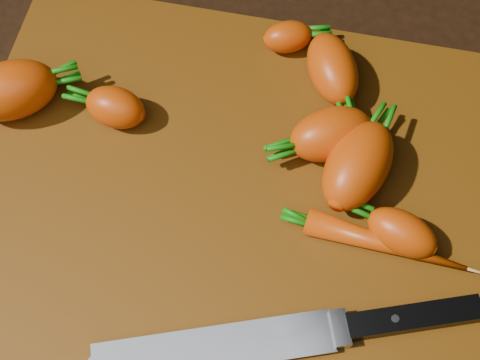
# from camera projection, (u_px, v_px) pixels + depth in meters

# --- Properties ---
(ground) EXTENTS (2.00, 2.00, 0.01)m
(ground) POSITION_uv_depth(u_px,v_px,m) (238.00, 206.00, 0.60)
(ground) COLOR black
(cutting_board) EXTENTS (0.50, 0.40, 0.01)m
(cutting_board) POSITION_uv_depth(u_px,v_px,m) (238.00, 201.00, 0.59)
(cutting_board) COLOR #4E2B08
(cutting_board) RESTS_ON ground
(carrot_0) EXTENTS (0.10, 0.09, 0.05)m
(carrot_0) POSITION_uv_depth(u_px,v_px,m) (12.00, 90.00, 0.60)
(carrot_0) COLOR #D4460A
(carrot_0) RESTS_ON cutting_board
(carrot_1) EXTENTS (0.06, 0.05, 0.04)m
(carrot_1) POSITION_uv_depth(u_px,v_px,m) (115.00, 107.00, 0.61)
(carrot_1) COLOR #D4460A
(carrot_1) RESTS_ON cutting_board
(carrot_2) EXTENTS (0.07, 0.09, 0.04)m
(carrot_2) POSITION_uv_depth(u_px,v_px,m) (332.00, 69.00, 0.62)
(carrot_2) COLOR #D4460A
(carrot_2) RESTS_ON cutting_board
(carrot_3) EXTENTS (0.08, 0.10, 0.05)m
(carrot_3) POSITION_uv_depth(u_px,v_px,m) (358.00, 165.00, 0.57)
(carrot_3) COLOR #D4460A
(carrot_3) RESTS_ON cutting_board
(carrot_4) EXTENTS (0.09, 0.08, 0.05)m
(carrot_4) POSITION_uv_depth(u_px,v_px,m) (331.00, 134.00, 0.59)
(carrot_4) COLOR #D4460A
(carrot_4) RESTS_ON cutting_board
(carrot_5) EXTENTS (0.06, 0.05, 0.03)m
(carrot_5) POSITION_uv_depth(u_px,v_px,m) (288.00, 37.00, 0.64)
(carrot_5) COLOR #D4460A
(carrot_5) RESTS_ON cutting_board
(carrot_6) EXTENTS (0.07, 0.05, 0.04)m
(carrot_6) POSITION_uv_depth(u_px,v_px,m) (402.00, 233.00, 0.55)
(carrot_6) COLOR #D4460A
(carrot_6) RESTS_ON cutting_board
(carrot_7) EXTENTS (0.14, 0.04, 0.02)m
(carrot_7) POSITION_uv_depth(u_px,v_px,m) (385.00, 244.00, 0.56)
(carrot_7) COLOR #D4460A
(carrot_7) RESTS_ON cutting_board
(knife) EXTENTS (0.30, 0.13, 0.02)m
(knife) POSITION_uv_depth(u_px,v_px,m) (237.00, 344.00, 0.53)
(knife) COLOR gray
(knife) RESTS_ON cutting_board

